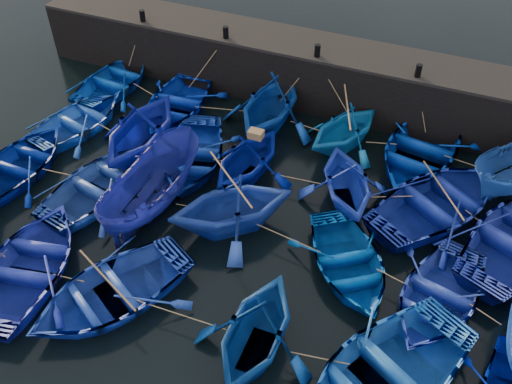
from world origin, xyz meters
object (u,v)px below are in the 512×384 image
at_px(boat_0, 115,80).
at_px(boat_8, 191,155).
at_px(boat_13, 20,164).
at_px(wooden_crate, 256,134).

xyz_separation_m(boat_0, boat_8, (5.60, -3.45, 0.03)).
bearing_deg(boat_0, boat_13, 94.59).
bearing_deg(boat_8, boat_0, 132.90).
bearing_deg(wooden_crate, boat_8, -178.10).
height_order(boat_8, boat_13, boat_8).
distance_m(boat_0, boat_13, 6.34).
relative_size(boat_8, boat_13, 1.03).
xyz_separation_m(boat_0, wooden_crate, (8.21, -3.37, 1.69)).
distance_m(boat_0, wooden_crate, 9.04).
relative_size(boat_0, wooden_crate, 9.00).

